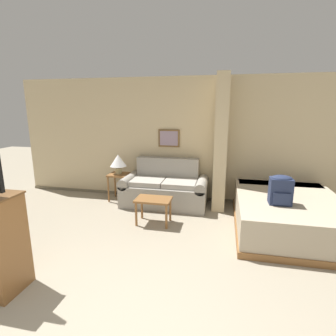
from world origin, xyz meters
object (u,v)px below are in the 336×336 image
Objects in this scene: coffee_table at (153,202)px; backpack at (281,189)px; table_lamp at (118,161)px; couch at (165,189)px; bed at (287,213)px.

backpack is at bearing -2.84° from coffee_table.
table_lamp reaches higher than backpack.
table_lamp is (-1.04, 1.00, 0.48)m from coffee_table.
coffee_table is 1.52m from table_lamp.
table_lamp is (-1.03, 0.05, 0.53)m from couch.
couch is at bearing 152.49° from backpack.
coffee_table is at bearing -173.54° from bed.
coffee_table is at bearing -89.21° from couch.
couch is at bearing 162.61° from bed.
bed is (3.26, -0.75, -0.58)m from table_lamp.
couch is 1.16m from table_lamp.
backpack is at bearing -19.90° from table_lamp.
coffee_table is 2.04m from backpack.
bed is at bearing 6.46° from coffee_table.
bed reaches higher than coffee_table.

